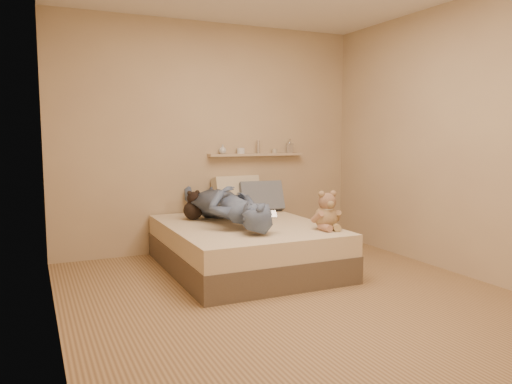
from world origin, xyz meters
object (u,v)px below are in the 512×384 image
game_console (266,214)px  pillow_cream (237,194)px  pillow_grey (261,197)px  person (226,204)px  teddy_bear (327,213)px  bed (244,246)px  wall_shelf (256,155)px  dark_plush (193,207)px

game_console → pillow_cream: pillow_cream is taller
pillow_grey → person: person is taller
game_console → pillow_grey: pillow_grey is taller
pillow_grey → teddy_bear: bearing=-86.5°
bed → pillow_grey: size_ratio=3.80×
bed → pillow_cream: pillow_cream is taller
pillow_grey → wall_shelf: (0.04, 0.22, 0.48)m
pillow_cream → pillow_grey: 0.29m
dark_plush → person: 0.41m
bed → game_console: game_console is taller
dark_plush → person: (0.24, -0.33, 0.06)m
teddy_bear → pillow_cream: bearing=103.0°
teddy_bear → bed: bearing=135.0°
teddy_bear → person: person is taller
teddy_bear → person: bearing=136.4°
pillow_grey → pillow_cream: bearing=150.7°
dark_plush → pillow_grey: (0.90, 0.25, 0.04)m
dark_plush → game_console: bearing=-69.1°
game_console → dark_plush: size_ratio=0.68×
pillow_cream → person: 0.83m
dark_plush → person: bearing=-53.9°
pillow_grey → wall_shelf: bearing=79.5°
game_console → wall_shelf: bearing=68.4°
pillow_cream → person: (-0.41, -0.72, -0.01)m
dark_plush → wall_shelf: wall_shelf is taller
wall_shelf → teddy_bear: bearing=-88.5°
bed → teddy_bear: bearing=-45.0°
dark_plush → pillow_cream: 0.76m
teddy_bear → pillow_cream: size_ratio=0.67×
wall_shelf → game_console: bearing=-111.6°
teddy_bear → pillow_grey: bearing=93.5°
game_console → wall_shelf: (0.57, 1.44, 0.48)m
bed → teddy_bear: size_ratio=5.13×
game_console → wall_shelf: wall_shelf is taller
pillow_cream → pillow_grey: pillow_cream is taller
pillow_grey → bed: bearing=-126.4°
wall_shelf → dark_plush: bearing=-153.7°
pillow_grey → person: (-0.66, -0.58, 0.02)m
person → wall_shelf: 1.15m
game_console → person: size_ratio=0.13×
game_console → person: (-0.13, 0.64, 0.02)m
pillow_grey → wall_shelf: 0.53m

